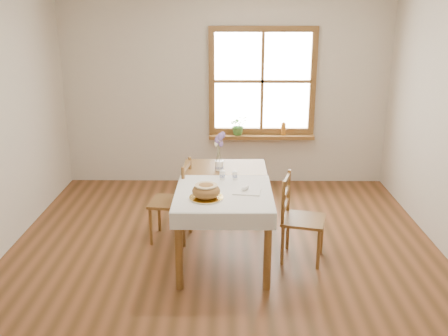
{
  "coord_description": "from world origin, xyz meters",
  "views": [
    {
      "loc": [
        0.05,
        -4.38,
        2.4
      ],
      "look_at": [
        0.0,
        0.3,
        0.9
      ],
      "focal_mm": 40.0,
      "sensor_mm": 36.0,
      "label": 1
    }
  ],
  "objects_px": {
    "flower_vase": "(219,166)",
    "chair_right": "(304,219)",
    "dining_table": "(224,190)",
    "bread_plate": "(206,198)",
    "chair_left": "(170,201)"
  },
  "relations": [
    {
      "from": "flower_vase",
      "to": "chair_right",
      "type": "bearing_deg",
      "value": -32.8
    },
    {
      "from": "bread_plate",
      "to": "flower_vase",
      "type": "xyz_separation_m",
      "value": [
        0.1,
        0.85,
        0.03
      ]
    },
    {
      "from": "chair_right",
      "to": "bread_plate",
      "type": "distance_m",
      "value": 1.04
    },
    {
      "from": "dining_table",
      "to": "bread_plate",
      "type": "relative_size",
      "value": 5.37
    },
    {
      "from": "chair_right",
      "to": "chair_left",
      "type": "bearing_deg",
      "value": 86.77
    },
    {
      "from": "dining_table",
      "to": "flower_vase",
      "type": "relative_size",
      "value": 15.79
    },
    {
      "from": "chair_left",
      "to": "bread_plate",
      "type": "relative_size",
      "value": 2.96
    },
    {
      "from": "dining_table",
      "to": "chair_right",
      "type": "distance_m",
      "value": 0.83
    },
    {
      "from": "dining_table",
      "to": "bread_plate",
      "type": "bearing_deg",
      "value": -108.25
    },
    {
      "from": "chair_left",
      "to": "chair_right",
      "type": "relative_size",
      "value": 1.02
    },
    {
      "from": "dining_table",
      "to": "chair_left",
      "type": "height_order",
      "value": "chair_left"
    },
    {
      "from": "dining_table",
      "to": "bread_plate",
      "type": "height_order",
      "value": "bread_plate"
    },
    {
      "from": "chair_right",
      "to": "bread_plate",
      "type": "bearing_deg",
      "value": 122.88
    },
    {
      "from": "bread_plate",
      "to": "dining_table",
      "type": "bearing_deg",
      "value": 71.75
    },
    {
      "from": "chair_right",
      "to": "flower_vase",
      "type": "relative_size",
      "value": 8.56
    }
  ]
}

